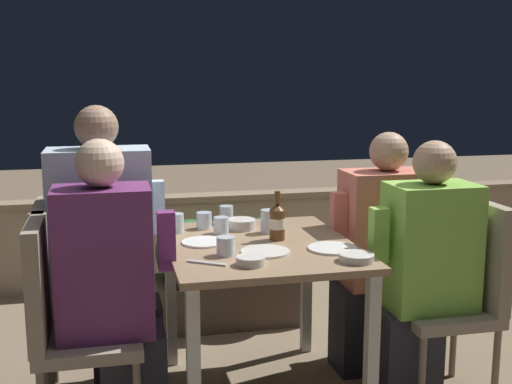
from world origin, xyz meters
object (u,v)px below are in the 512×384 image
(person_blue_shirt, at_px, (109,255))
(beer_bottle, at_px, (277,221))
(chair_left_near, at_px, (63,313))
(person_green_blouse, at_px, (422,274))
(chair_left_far, at_px, (65,286))
(potted_plant, at_px, (447,238))
(chair_right_near, at_px, (462,284))
(person_coral_top, at_px, (379,253))
(person_purple_stripe, at_px, (113,290))
(chair_right_far, at_px, (415,262))

(person_blue_shirt, xyz_separation_m, beer_bottle, (0.75, -0.14, 0.15))
(chair_left_near, relative_size, beer_bottle, 4.10)
(person_green_blouse, bearing_deg, person_blue_shirt, 164.50)
(chair_left_far, bearing_deg, beer_bottle, -8.23)
(potted_plant, bearing_deg, chair_right_near, -115.70)
(chair_left_near, distance_m, potted_plant, 2.35)
(person_blue_shirt, bearing_deg, potted_plant, 14.83)
(person_green_blouse, bearing_deg, person_coral_top, 97.18)
(chair_left_near, height_order, person_coral_top, person_coral_top)
(chair_left_near, height_order, beer_bottle, beer_bottle)
(beer_bottle, bearing_deg, potted_plant, 28.17)
(person_coral_top, distance_m, beer_bottle, 0.61)
(person_blue_shirt, relative_size, chair_right_near, 1.46)
(chair_left_near, bearing_deg, chair_right_near, -1.02)
(beer_bottle, bearing_deg, chair_left_near, -167.48)
(person_purple_stripe, relative_size, chair_right_far, 1.34)
(person_green_blouse, distance_m, potted_plant, 1.11)
(person_coral_top, bearing_deg, person_purple_stripe, -165.48)
(beer_bottle, bearing_deg, chair_left_far, 171.77)
(chair_right_near, xyz_separation_m, beer_bottle, (-0.81, 0.24, 0.28))
(chair_left_far, distance_m, person_green_blouse, 1.60)
(chair_left_far, distance_m, beer_bottle, 1.00)
(chair_left_far, distance_m, chair_right_near, 1.80)
(person_purple_stripe, bearing_deg, beer_bottle, 15.77)
(potted_plant, bearing_deg, chair_left_far, -166.45)
(chair_left_far, xyz_separation_m, beer_bottle, (0.95, -0.14, 0.28))
(chair_left_near, distance_m, person_purple_stripe, 0.21)
(chair_left_far, relative_size, beer_bottle, 4.10)
(person_coral_top, bearing_deg, person_blue_shirt, 179.58)
(chair_right_near, bearing_deg, beer_bottle, 163.48)
(chair_left_far, height_order, beer_bottle, beer_bottle)
(person_blue_shirt, bearing_deg, person_coral_top, -0.42)
(chair_left_near, relative_size, person_coral_top, 0.76)
(chair_right_near, distance_m, beer_bottle, 0.89)
(chair_right_far, xyz_separation_m, beer_bottle, (-0.76, -0.13, 0.28))
(chair_right_near, bearing_deg, person_green_blouse, 180.00)
(person_purple_stripe, distance_m, person_blue_shirt, 0.35)
(person_purple_stripe, xyz_separation_m, person_coral_top, (1.30, 0.34, -0.02))
(person_blue_shirt, height_order, chair_right_near, person_blue_shirt)
(person_green_blouse, bearing_deg, beer_bottle, 158.44)
(potted_plant, bearing_deg, chair_left_near, -158.16)
(chair_left_far, distance_m, potted_plant, 2.25)
(chair_left_far, relative_size, potted_plant, 1.13)
(chair_left_far, bearing_deg, person_blue_shirt, -0.00)
(person_purple_stripe, bearing_deg, person_blue_shirt, 92.40)
(chair_right_near, height_order, beer_bottle, beer_bottle)
(person_blue_shirt, height_order, chair_right_far, person_blue_shirt)
(chair_left_far, height_order, person_green_blouse, person_green_blouse)
(person_blue_shirt, height_order, potted_plant, person_blue_shirt)
(person_blue_shirt, bearing_deg, person_green_blouse, -15.50)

